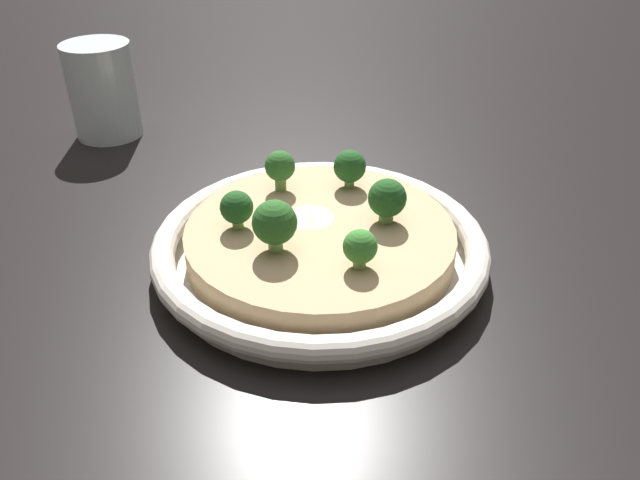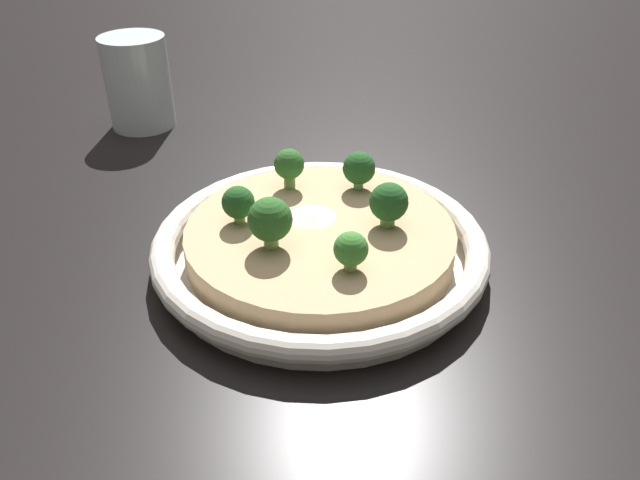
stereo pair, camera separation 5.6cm
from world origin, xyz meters
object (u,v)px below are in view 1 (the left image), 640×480
object	(u,v)px
broccoli_front	(275,223)
broccoli_left	(280,167)
broccoli_back	(386,197)
broccoli_back_left	(350,167)
broccoli_right	(360,247)
risotto_bowl	(320,244)
broccoli_front_left	(237,208)
drinking_glass	(103,90)

from	to	relation	value
broccoli_front	broccoli_left	xyz separation A→B (m)	(-0.11, 0.02, -0.00)
broccoli_left	broccoli_back	distance (m)	0.11
broccoli_front	broccoli_back_left	distance (m)	0.13
broccoli_right	broccoli_back_left	bearing A→B (deg)	171.99
risotto_bowl	broccoli_front_left	bearing A→B (deg)	-98.70
broccoli_front_left	broccoli_back_left	size ratio (longest dim) A/B	0.92
risotto_bowl	broccoli_front_left	world-z (taller)	broccoli_front_left
broccoli_front	broccoli_back_left	xyz separation A→B (m)	(-0.10, 0.08, -0.00)
broccoli_back	broccoli_back_left	distance (m)	0.07
broccoli_back_left	drinking_glass	size ratio (longest dim) A/B	0.32
broccoli_right	broccoli_left	world-z (taller)	broccoli_left
broccoli_left	broccoli_back	world-z (taller)	broccoli_back
drinking_glass	risotto_bowl	bearing A→B (deg)	34.03
risotto_bowl	broccoli_left	world-z (taller)	broccoli_left
broccoli_front	drinking_glass	bearing A→B (deg)	-153.34
broccoli_front_left	broccoli_right	size ratio (longest dim) A/B	1.05
broccoli_front_left	broccoli_right	distance (m)	0.12
broccoli_front	risotto_bowl	bearing A→B (deg)	125.18
risotto_bowl	broccoli_back	world-z (taller)	broccoli_back
broccoli_front_left	drinking_glass	distance (m)	0.35
drinking_glass	broccoli_right	bearing A→B (deg)	31.77
broccoli_back	drinking_glass	distance (m)	0.43
broccoli_left	broccoli_back	size ratio (longest dim) A/B	0.97
broccoli_front	broccoli_back	size ratio (longest dim) A/B	1.11
broccoli_front_left	broccoli_back	size ratio (longest dim) A/B	0.85
broccoli_left	broccoli_back_left	distance (m)	0.07
broccoli_front_left	broccoli_back_left	bearing A→B (deg)	117.72
broccoli_back_left	drinking_glass	xyz separation A→B (m)	(-0.26, -0.26, -0.00)
broccoli_front	broccoli_right	size ratio (longest dim) A/B	1.37
risotto_bowl	broccoli_left	xyz separation A→B (m)	(-0.08, -0.03, 0.04)
risotto_bowl	broccoli_front	world-z (taller)	broccoli_front
broccoli_right	broccoli_back_left	world-z (taller)	broccoli_back_left
broccoli_left	drinking_glass	distance (m)	0.32
broccoli_back	broccoli_back_left	xyz separation A→B (m)	(-0.07, -0.02, -0.00)
broccoli_left	broccoli_back_left	world-z (taller)	broccoli_left
broccoli_right	broccoli_back_left	size ratio (longest dim) A/B	0.88
broccoli_front	broccoli_back	bearing A→B (deg)	107.69
broccoli_back	broccoli_back_left	world-z (taller)	broccoli_back
risotto_bowl	drinking_glass	size ratio (longest dim) A/B	2.56
broccoli_front_left	broccoli_right	bearing A→B (deg)	50.93
risotto_bowl	broccoli_back_left	xyz separation A→B (m)	(-0.07, 0.04, 0.04)
risotto_bowl	broccoli_right	distance (m)	0.08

